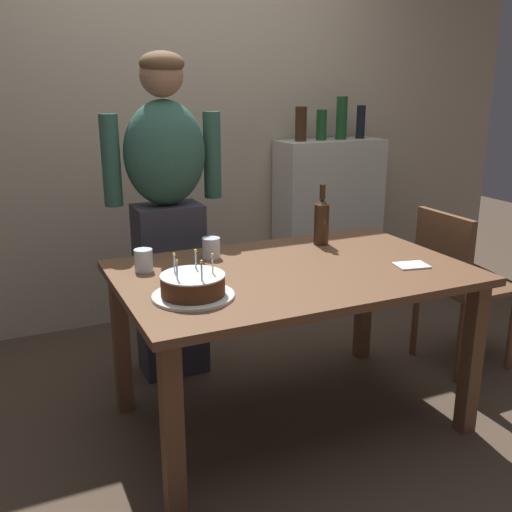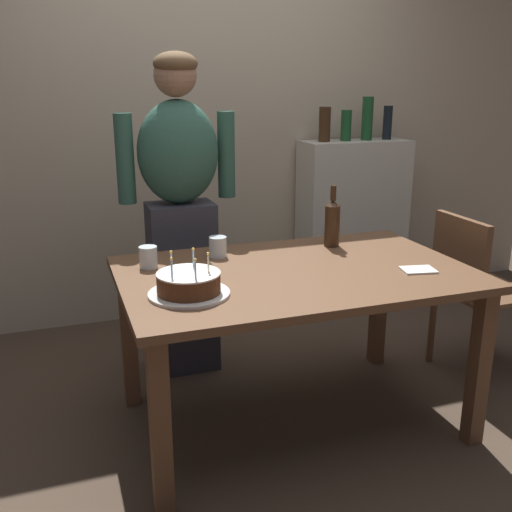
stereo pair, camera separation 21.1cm
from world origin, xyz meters
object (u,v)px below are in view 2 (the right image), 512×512
Objects in this scene: napkin_stack at (418,270)px; person_man_bearded at (180,212)px; water_glass_near at (148,257)px; water_glass_far at (218,247)px; wine_bottle at (332,222)px; dining_chair at (472,283)px; birthday_cake at (189,285)px.

napkin_stack is 1.23m from person_man_bearded.
water_glass_near reaches higher than napkin_stack.
water_glass_near is at bearing 158.58° from napkin_stack.
water_glass_near is at bearing 62.11° from person_man_bearded.
wine_bottle is (0.58, -0.01, 0.07)m from water_glass_far.
person_man_bearded reaches higher than wine_bottle.
dining_chair is (1.32, -0.18, -0.27)m from water_glass_far.
water_glass_far is 0.90m from napkin_stack.
person_man_bearded is at bearing 67.44° from dining_chair.
dining_chair is at bearing -13.29° from wine_bottle.
birthday_cake reaches higher than water_glass_far.
dining_chair is (1.56, 0.27, -0.27)m from birthday_cake.
person_man_bearded is (0.16, 0.86, 0.09)m from birthday_cake.
water_glass_near reaches higher than water_glass_far.
person_man_bearded is at bearing 79.60° from birthday_cake.
water_glass_far is at bearing 82.17° from dining_chair.
person_man_bearded is 1.56m from dining_chair.
wine_bottle is 0.83m from dining_chair.
person_man_bearded is 1.90× the size of dining_chair.
birthday_cake is at bearing -118.08° from water_glass_far.
wine_bottle is at bearing 28.57° from birthday_cake.
water_glass_far is at bearing 61.92° from birthday_cake.
person_man_bearded is at bearing 62.11° from water_glass_near.
water_glass_near is 1.17m from napkin_stack.
dining_chair is (0.74, -0.17, -0.34)m from wine_bottle.
birthday_cake is at bearing 178.04° from napkin_stack.
napkin_stack is (0.18, -0.48, -0.12)m from wine_bottle.
birthday_cake is 0.52m from water_glass_far.
wine_bottle is 2.15× the size of napkin_stack.
water_glass_far is 0.42m from person_man_bearded.
person_man_bearded reaches higher than birthday_cake.
water_glass_far reaches higher than napkin_stack.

